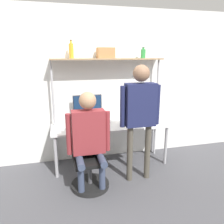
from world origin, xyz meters
TOP-DOWN VIEW (x-y plane):
  - ground_plane at (0.00, 0.00)m, footprint 12.00×12.00m
  - wall_back at (0.00, 0.70)m, footprint 8.00×0.06m
  - desk at (0.00, 0.35)m, footprint 2.01×0.65m
  - shelf_unit at (0.00, 0.51)m, footprint 1.91×0.31m
  - monitor at (-0.37, 0.53)m, footprint 0.50×0.16m
  - laptop at (-0.43, 0.26)m, footprint 0.33×0.25m
  - cell_phone at (-0.17, 0.23)m, footprint 0.07×0.15m
  - office_chair at (-0.47, -0.27)m, footprint 0.56×0.56m
  - person_seated at (-0.47, -0.31)m, footprint 0.62×0.48m
  - person_standing at (0.30, -0.27)m, footprint 0.61×0.24m
  - bottle_green at (0.63, 0.51)m, footprint 0.09×0.09m
  - bottle_amber at (-0.60, 0.51)m, footprint 0.07×0.07m
  - storage_box at (-0.04, 0.51)m, footprint 0.28×0.21m

SIDE VIEW (x-z plane):
  - ground_plane at x=0.00m, z-range 0.00..0.00m
  - office_chair at x=-0.47m, z-range -0.18..0.73m
  - desk at x=0.00m, z-range 0.29..1.02m
  - cell_phone at x=-0.17m, z-range 0.73..0.74m
  - laptop at x=-0.43m, z-range 0.67..0.92m
  - person_seated at x=-0.47m, z-range 0.13..1.55m
  - monitor at x=-0.37m, z-range 0.77..1.27m
  - person_standing at x=0.30m, z-range 0.26..2.04m
  - wall_back at x=0.00m, z-range 0.00..2.70m
  - shelf_unit at x=0.00m, z-range 0.69..2.54m
  - bottle_green at x=0.63m, z-range 1.84..2.02m
  - storage_box at x=-0.04m, z-range 1.85..2.03m
  - bottle_amber at x=-0.60m, z-range 1.83..2.12m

